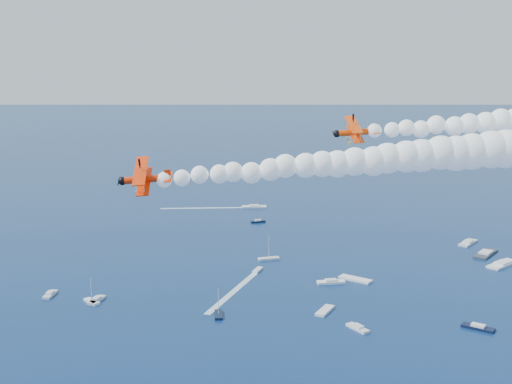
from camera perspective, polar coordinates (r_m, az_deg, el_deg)
The scene contains 5 objects.
biplane_lead at distance 112.76m, azimuth 8.47°, elevation 5.00°, with size 7.50×8.41×5.07m, color #EE3F05, non-canonical shape.
biplane_trail at distance 102.94m, azimuth -9.25°, elevation 1.08°, with size 8.09×9.08×5.47m, color #FF2F05, non-canonical shape.
smoke_trail_trail at distance 104.15m, azimuth 9.02°, elevation 2.61°, with size 54.24×42.55×11.58m, color white, non-canonical shape.
spectator_boats at distance 211.51m, azimuth 15.94°, elevation -8.12°, with size 240.46×147.44×0.70m.
boat_wakes at distance 215.81m, azimuth 16.40°, elevation -7.84°, with size 273.84×145.05×0.04m.
Camera 1 is at (63.03, -71.58, 69.07)m, focal length 47.50 mm.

